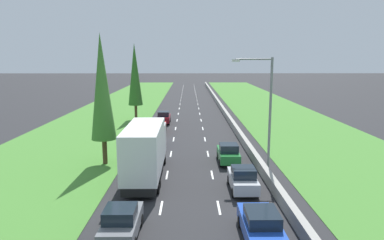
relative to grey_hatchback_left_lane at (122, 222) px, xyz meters
The scene contains 16 objects.
ground_plane 42.67m from the grey_hatchback_left_lane, 85.38° to the left, with size 300.00×300.00×0.00m, color #28282B.
grass_verge_left 43.52m from the grey_hatchback_left_lane, 102.22° to the left, with size 14.00×140.00×0.04m, color #478433.
grass_verge_right 46.11m from the grey_hatchback_left_lane, 67.30° to the left, with size 14.00×140.00×0.04m, color #478433.
median_barrier 43.50m from the grey_hatchback_left_lane, 77.87° to the left, with size 0.44×120.00×0.85m, color #9E9B93.
lane_markings 42.67m from the grey_hatchback_left_lane, 85.38° to the left, with size 3.64×116.00×0.01m.
grey_hatchback_left_lane is the anchor object (origin of this frame).
white_box_truck_left_lane 8.98m from the grey_hatchback_left_lane, 88.87° to the left, with size 2.46×9.40×4.18m.
blue_hatchback_left_lane 17.90m from the grey_hatchback_left_lane, 90.14° to the left, with size 1.74×3.90×1.72m.
blue_sedan_right_lane 6.93m from the grey_hatchback_left_lane, ahead, with size 1.82×4.50×1.64m.
red_hatchback_left_lane 24.95m from the grey_hatchback_left_lane, 90.65° to the left, with size 1.74×3.90×1.72m.
silver_hatchback_right_lane 9.41m from the grey_hatchback_left_lane, 41.55° to the left, with size 1.74×3.90×1.72m.
green_hatchback_right_lane 14.40m from the grey_hatchback_left_lane, 61.86° to the left, with size 1.74×3.90×1.72m.
maroon_hatchback_left_lane 31.04m from the grey_hatchback_left_lane, 90.11° to the left, with size 1.74×3.90×1.72m.
poplar_tree_second 14.21m from the grey_hatchback_left_lane, 106.85° to the left, with size 2.07×2.07×11.00m.
poplar_tree_third 34.87m from the grey_hatchback_left_lane, 97.26° to the left, with size 2.08×2.08×11.09m.
street_light_mast 14.96m from the grey_hatchback_left_lane, 48.63° to the left, with size 3.20×0.28×9.00m.
Camera 1 is at (-0.07, 1.25, 8.93)m, focal length 32.51 mm.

